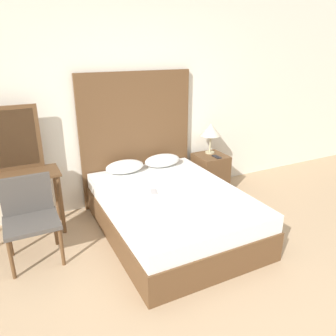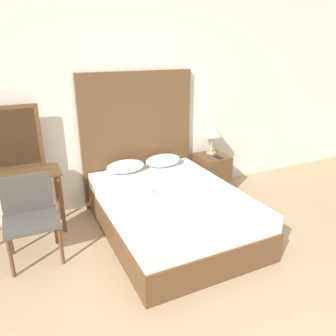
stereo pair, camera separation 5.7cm
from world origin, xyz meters
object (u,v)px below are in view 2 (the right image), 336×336
Objects in this scene: bed at (172,212)px; phone_on_bed at (154,192)px; nightstand at (211,174)px; table_lamp at (212,130)px; vanity_desk at (21,187)px; chair at (30,212)px; phone_on_nightstand at (218,157)px.

phone_on_bed is (-0.18, 0.08, 0.26)m from bed.
nightstand is (1.00, 0.73, 0.03)m from bed.
vanity_desk is (-2.53, -0.12, -0.33)m from table_lamp.
bed is 1.48m from table_lamp.
chair reaches higher than phone_on_bed.
chair is (-2.49, -0.60, -0.42)m from table_lamp.
chair is (-2.45, -0.51, 0.20)m from nightstand.
bed is 0.33m from phone_on_bed.
chair reaches higher than bed.
table_lamp is at bearing 13.55° from chair.
nightstand reaches higher than phone_on_bed.
bed is 2.34× the size of chair.
nightstand is 0.63m from table_lamp.
nightstand is 0.67× the size of vanity_desk.
phone_on_nightstand is 0.18× the size of vanity_desk.
chair is at bearing -166.45° from table_lamp.
phone_on_nightstand is at bearing 31.36° from bed.
chair is (-2.47, -0.40, -0.08)m from phone_on_nightstand.
phone_on_nightstand is 2.51m from chair.
table_lamp is 2.87× the size of phone_on_nightstand.
table_lamp is at bearing 38.27° from bed.
phone_on_nightstand is 0.18× the size of chair.
table_lamp is at bearing 66.48° from nightstand.
phone_on_nightstand is at bearing -1.86° from vanity_desk.
chair is at bearing 173.71° from phone_on_bed.
chair is at bearing -84.99° from vanity_desk.
phone_on_nightstand is (1.21, 0.54, 0.06)m from phone_on_bed.
bed is 12.92× the size of phone_on_nightstand.
phone_on_bed is 1.37m from nightstand.
table_lamp is at bearing 31.10° from phone_on_bed.
vanity_desk is (-2.49, -0.03, 0.29)m from nightstand.
vanity_desk reaches higher than nightstand.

